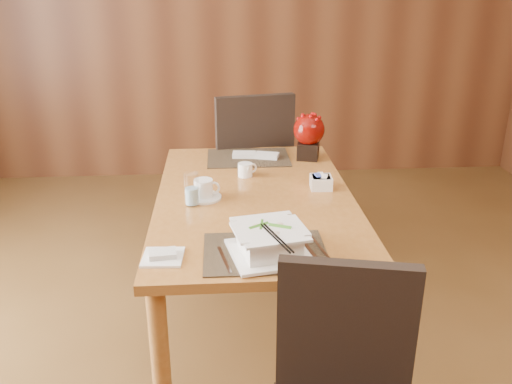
{
  "coord_description": "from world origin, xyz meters",
  "views": [
    {
      "loc": [
        -0.16,
        -1.7,
        1.7
      ],
      "look_at": [
        -0.01,
        0.35,
        0.87
      ],
      "focal_mm": 38.0,
      "sensor_mm": 36.0,
      "label": 1
    }
  ],
  "objects": [
    {
      "name": "creamer_jug",
      "position": [
        -0.03,
        0.87,
        0.78
      ],
      "size": [
        0.12,
        0.12,
        0.07
      ],
      "primitive_type": null,
      "rotation": [
        0.0,
        0.0,
        0.42
      ],
      "color": "white",
      "rests_on": "dining_table"
    },
    {
      "name": "coffee_cup",
      "position": [
        -0.23,
        0.59,
        0.79
      ],
      "size": [
        0.16,
        0.16,
        0.09
      ],
      "rotation": [
        0.0,
        0.0,
        -0.12
      ],
      "color": "white",
      "rests_on": "dining_table"
    },
    {
      "name": "dining_table",
      "position": [
        0.0,
        0.6,
        0.65
      ],
      "size": [
        0.9,
        1.5,
        0.75
      ],
      "color": "#A86A2E",
      "rests_on": "ground"
    },
    {
      "name": "far_chair",
      "position": [
        0.03,
        1.5,
        0.59
      ],
      "size": [
        0.58,
        0.58,
        1.05
      ],
      "rotation": [
        0.0,
        0.0,
        3.34
      ],
      "color": "black",
      "rests_on": "ground"
    },
    {
      "name": "back_wall",
      "position": [
        0.0,
        3.0,
        1.4
      ],
      "size": [
        5.0,
        0.02,
        2.8
      ],
      "primitive_type": "cube",
      "color": "#5B321A",
      "rests_on": "ground"
    },
    {
      "name": "napkins_far",
      "position": [
        0.05,
        1.15,
        0.77
      ],
      "size": [
        0.27,
        0.14,
        0.02
      ],
      "primitive_type": null,
      "rotation": [
        0.0,
        0.0,
        -0.2
      ],
      "color": "silver",
      "rests_on": "dining_table"
    },
    {
      "name": "berry_decor",
      "position": [
        0.33,
        1.12,
        0.89
      ],
      "size": [
        0.17,
        0.17,
        0.25
      ],
      "rotation": [
        0.0,
        0.0,
        -0.28
      ],
      "color": "black",
      "rests_on": "dining_table"
    },
    {
      "name": "sugar_caddy",
      "position": [
        0.32,
        0.67,
        0.78
      ],
      "size": [
        0.1,
        0.1,
        0.06
      ],
      "primitive_type": "cube",
      "rotation": [
        0.0,
        0.0,
        -0.05
      ],
      "color": "white",
      "rests_on": "dining_table"
    },
    {
      "name": "soup_setting",
      "position": [
        0.01,
        0.03,
        0.81
      ],
      "size": [
        0.32,
        0.32,
        0.11
      ],
      "rotation": [
        0.0,
        0.0,
        0.2
      ],
      "color": "white",
      "rests_on": "dining_table"
    },
    {
      "name": "water_glass",
      "position": [
        -0.28,
        0.52,
        0.82
      ],
      "size": [
        0.07,
        0.07,
        0.15
      ],
      "primitive_type": "cylinder",
      "rotation": [
        0.0,
        0.0,
        -0.11
      ],
      "color": "silver",
      "rests_on": "dining_table"
    },
    {
      "name": "bread_plate",
      "position": [
        -0.37,
        0.03,
        0.75
      ],
      "size": [
        0.15,
        0.15,
        0.01
      ],
      "primitive_type": "cube",
      "rotation": [
        0.0,
        0.0,
        -0.06
      ],
      "color": "white",
      "rests_on": "dining_table"
    },
    {
      "name": "placemat_near",
      "position": [
        0.0,
        0.05,
        0.75
      ],
      "size": [
        0.45,
        0.33,
        0.01
      ],
      "primitive_type": "cube",
      "color": "black",
      "rests_on": "dining_table"
    },
    {
      "name": "placemat_far",
      "position": [
        0.0,
        1.15,
        0.75
      ],
      "size": [
        0.45,
        0.33,
        0.01
      ],
      "primitive_type": "cube",
      "color": "black",
      "rests_on": "dining_table"
    }
  ]
}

